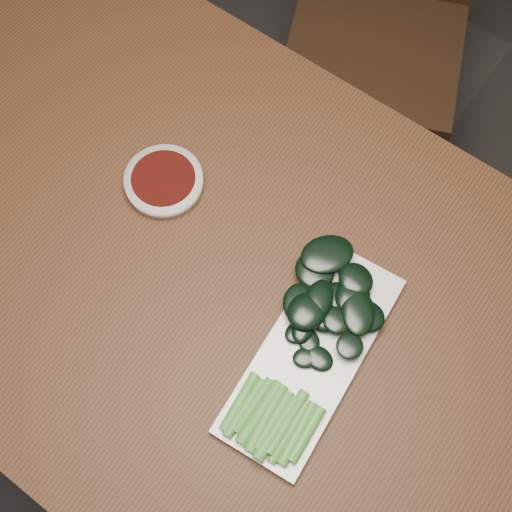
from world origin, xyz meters
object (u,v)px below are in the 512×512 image
at_px(chair_far, 382,11).
at_px(serving_plate, 311,355).
at_px(sauce_bowl, 164,182).
at_px(gai_lan, 312,338).
at_px(table, 249,308).

relative_size(chair_far, serving_plate, 2.60).
distance_m(sauce_bowl, serving_plate, 0.35).
distance_m(serving_plate, gai_lan, 0.03).
xyz_separation_m(chair_far, sauce_bowl, (0.01, -0.73, 0.28)).
xyz_separation_m(chair_far, gai_lan, (0.34, -0.80, 0.29)).
height_order(sauce_bowl, gai_lan, gai_lan).
relative_size(table, sauce_bowl, 11.45).
bearing_deg(gai_lan, chair_far, 112.75).
bearing_deg(gai_lan, serving_plate, -55.52).
xyz_separation_m(table, sauce_bowl, (-0.21, 0.07, 0.08)).
height_order(table, serving_plate, serving_plate).
relative_size(table, gai_lan, 4.08).
height_order(chair_far, gai_lan, chair_far).
height_order(serving_plate, gai_lan, gai_lan).
distance_m(chair_far, sauce_bowl, 0.78).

